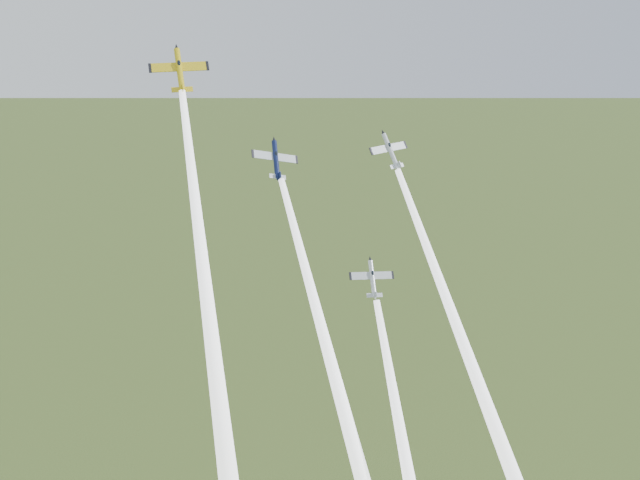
# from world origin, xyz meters

# --- Properties ---
(plane_yellow) EXTENTS (9.28, 7.37, 7.75)m
(plane_yellow) POSITION_xyz_m (-15.66, 5.97, 115.78)
(plane_yellow) COLOR gold
(smoke_trail_yellow) EXTENTS (11.09, 37.51, 55.20)m
(smoke_trail_yellow) POSITION_xyz_m (-19.96, -13.04, 86.29)
(smoke_trail_yellow) COLOR white
(plane_navy) EXTENTS (9.07, 5.29, 8.53)m
(plane_navy) POSITION_xyz_m (-2.35, 3.34, 102.33)
(plane_navy) COLOR #0E163E
(smoke_trail_navy) EXTENTS (3.23, 39.30, 57.40)m
(smoke_trail_navy) POSITION_xyz_m (-2.56, -16.88, 71.74)
(smoke_trail_navy) COLOR white
(plane_silver_right) EXTENTS (8.06, 5.81, 6.92)m
(plane_silver_right) POSITION_xyz_m (14.65, -1.72, 102.96)
(plane_silver_right) COLOR silver
(smoke_trail_silver_right) EXTENTS (8.36, 41.50, 60.77)m
(smoke_trail_silver_right) POSITION_xyz_m (17.50, -22.87, 70.69)
(smoke_trail_silver_right) COLOR white
(plane_silver_low) EXTENTS (7.93, 5.81, 6.69)m
(plane_silver_low) POSITION_xyz_m (5.10, -12.21, 87.17)
(plane_silver_low) COLOR #B7BFC6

